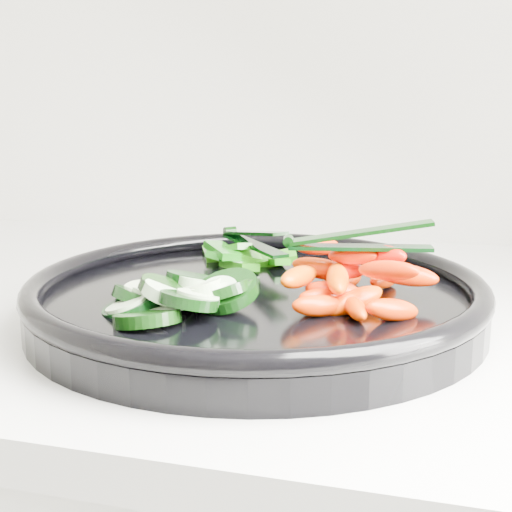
# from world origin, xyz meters

# --- Properties ---
(veggie_tray) EXTENTS (0.42, 0.42, 0.04)m
(veggie_tray) POSITION_xyz_m (-0.43, 1.63, 0.95)
(veggie_tray) COLOR black
(veggie_tray) RESTS_ON counter
(cucumber_pile) EXTENTS (0.13, 0.13, 0.04)m
(cucumber_pile) POSITION_xyz_m (-0.48, 1.57, 0.96)
(cucumber_pile) COLOR black
(cucumber_pile) RESTS_ON veggie_tray
(carrot_pile) EXTENTS (0.13, 0.14, 0.06)m
(carrot_pile) POSITION_xyz_m (-0.36, 1.62, 0.97)
(carrot_pile) COLOR #FF4D00
(carrot_pile) RESTS_ON veggie_tray
(pepper_pile) EXTENTS (0.11, 0.09, 0.04)m
(pepper_pile) POSITION_xyz_m (-0.47, 1.72, 0.96)
(pepper_pile) COLOR #0E6209
(pepper_pile) RESTS_ON veggie_tray
(tong_carrot) EXTENTS (0.11, 0.04, 0.02)m
(tong_carrot) POSITION_xyz_m (-0.35, 1.62, 1.00)
(tong_carrot) COLOR black
(tong_carrot) RESTS_ON carrot_pile
(tong_pepper) EXTENTS (0.09, 0.09, 0.02)m
(tong_pepper) POSITION_xyz_m (-0.46, 1.72, 0.98)
(tong_pepper) COLOR black
(tong_pepper) RESTS_ON pepper_pile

